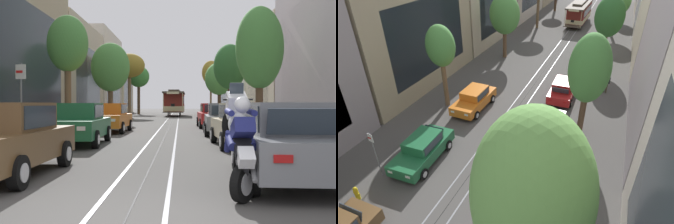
% 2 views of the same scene
% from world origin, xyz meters
% --- Properties ---
extents(ground_plane, '(172.87, 172.87, 0.00)m').
position_xyz_m(ground_plane, '(0.00, 27.66, 0.00)').
color(ground_plane, '#4C4947').
extents(trolley_track_rails, '(1.14, 77.15, 0.01)m').
position_xyz_m(trolley_track_rails, '(0.00, 32.57, 0.00)').
color(trolley_track_rails, gray).
rests_on(trolley_track_rails, ground).
extents(building_facade_left, '(5.84, 68.85, 10.74)m').
position_xyz_m(building_facade_left, '(-10.52, 29.12, 4.85)').
color(building_facade_left, gray).
rests_on(building_facade_left, ground).
extents(building_facade_right, '(5.88, 68.85, 10.34)m').
position_xyz_m(building_facade_right, '(10.62, 29.74, 4.38)').
color(building_facade_right, beige).
rests_on(building_facade_right, ground).
extents(parked_car_green_second_left, '(2.10, 4.40, 1.58)m').
position_xyz_m(parked_car_green_second_left, '(-3.12, 10.06, 0.80)').
color(parked_car_green_second_left, '#1E6038').
rests_on(parked_car_green_second_left, ground).
extents(parked_car_orange_mid_left, '(2.07, 4.39, 1.58)m').
position_xyz_m(parked_car_orange_mid_left, '(-3.10, 16.50, 0.80)').
color(parked_car_orange_mid_left, orange).
rests_on(parked_car_orange_mid_left, ground).
extents(parked_car_beige_second_right, '(2.11, 4.41, 1.58)m').
position_xyz_m(parked_car_beige_second_right, '(2.98, 9.45, 0.80)').
color(parked_car_beige_second_right, '#C1B28E').
rests_on(parked_car_beige_second_right, ground).
extents(parked_car_grey_mid_right, '(2.11, 4.41, 1.58)m').
position_xyz_m(parked_car_grey_mid_right, '(2.90, 14.90, 0.80)').
color(parked_car_grey_mid_right, slate).
rests_on(parked_car_grey_mid_right, ground).
extents(parked_car_red_fourth_right, '(2.05, 4.38, 1.58)m').
position_xyz_m(parked_car_red_fourth_right, '(2.86, 20.72, 0.80)').
color(parked_car_red_fourth_right, red).
rests_on(parked_car_red_fourth_right, ground).
extents(street_tree_kerb_left_second, '(2.22, 1.82, 6.31)m').
position_xyz_m(street_tree_kerb_left_second, '(-5.32, 16.12, 4.68)').
color(street_tree_kerb_left_second, brown).
rests_on(street_tree_kerb_left_second, ground).
extents(street_tree_kerb_left_mid, '(3.22, 2.67, 6.61)m').
position_xyz_m(street_tree_kerb_left_mid, '(-5.08, 27.54, 4.54)').
color(street_tree_kerb_left_mid, brown).
rests_on(street_tree_kerb_left_mid, ground).
extents(street_tree_kerb_right_near, '(2.72, 2.58, 8.76)m').
position_xyz_m(street_tree_kerb_right_near, '(5.14, 4.11, 6.45)').
color(street_tree_kerb_right_near, brown).
rests_on(street_tree_kerb_right_near, ground).
extents(street_tree_kerb_right_second, '(2.56, 2.41, 6.78)m').
position_xyz_m(street_tree_kerb_right_second, '(4.98, 16.43, 4.51)').
color(street_tree_kerb_right_second, brown).
rests_on(street_tree_kerb_right_second, ground).
extents(street_tree_kerb_right_mid, '(2.85, 3.02, 6.78)m').
position_xyz_m(street_tree_kerb_right_mid, '(5.07, 29.63, 4.77)').
color(street_tree_kerb_right_mid, brown).
rests_on(street_tree_kerb_right_mid, ground).
extents(street_tree_kerb_right_fourth, '(3.34, 3.35, 6.34)m').
position_xyz_m(street_tree_kerb_right_fourth, '(5.25, 40.51, 4.42)').
color(street_tree_kerb_right_fourth, '#4C3826').
rests_on(street_tree_kerb_right_fourth, ground).
extents(cable_car_trolley, '(2.80, 9.17, 3.28)m').
position_xyz_m(cable_car_trolley, '(-0.00, 45.27, 1.66)').
color(cable_car_trolley, maroon).
rests_on(cable_car_trolley, ground).
extents(pedestrian_on_left_pavement, '(0.55, 0.38, 1.72)m').
position_xyz_m(pedestrian_on_left_pavement, '(6.05, 22.94, 0.97)').
color(pedestrian_on_left_pavement, '#4C4233').
rests_on(pedestrian_on_left_pavement, ground).
extents(fire_hydrant, '(0.40, 0.22, 0.84)m').
position_xyz_m(fire_hydrant, '(-4.41, 6.26, 0.42)').
color(fire_hydrant, gold).
rests_on(fire_hydrant, ground).
extents(street_sign_post, '(0.36, 0.08, 2.91)m').
position_xyz_m(street_sign_post, '(-4.52, 8.04, 1.80)').
color(street_sign_post, slate).
rests_on(street_sign_post, ground).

